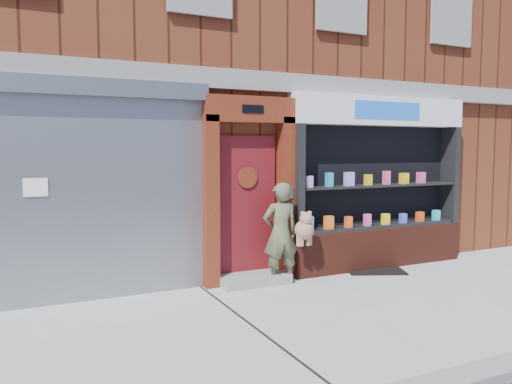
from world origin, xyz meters
TOP-DOWN VIEW (x-y plane):
  - ground at (0.00, 0.00)m, footprint 80.00×80.00m
  - curb at (0.00, -2.15)m, footprint 60.00×0.30m
  - building at (-0.00, 5.99)m, footprint 12.00×8.16m
  - shutter_bay at (-3.00, 1.93)m, footprint 3.10×0.30m
  - red_door_bay at (-0.75, 1.86)m, footprint 1.52×0.58m
  - pharmacy_bay at (1.75, 1.81)m, footprint 3.50×0.41m
  - woman at (-0.32, 1.53)m, footprint 0.78×0.54m
  - doormat at (1.50, 1.55)m, footprint 1.15×1.00m

SIDE VIEW (x-z plane):
  - ground at x=0.00m, z-range 0.00..0.00m
  - doormat at x=1.50m, z-range 0.00..0.02m
  - curb at x=0.00m, z-range 0.00..0.12m
  - woman at x=-0.32m, z-range 0.01..1.59m
  - pharmacy_bay at x=1.75m, z-range -0.13..2.87m
  - red_door_bay at x=-0.75m, z-range 0.01..2.91m
  - shutter_bay at x=-3.00m, z-range 0.20..3.24m
  - building at x=0.00m, z-range 0.00..8.00m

